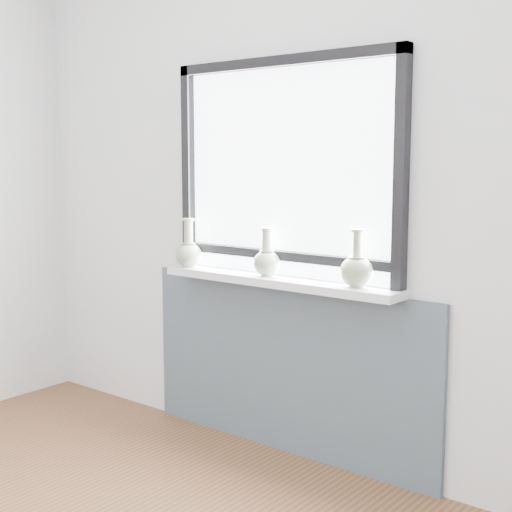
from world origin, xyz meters
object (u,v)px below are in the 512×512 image
Objects in this scene: vase_b at (267,260)px; vase_c at (357,269)px; vase_a at (189,252)px; windowsill at (277,281)px.

vase_c is at bearing 0.42° from vase_b.
vase_c is at bearing 1.93° from vase_a.
vase_c reaches higher than windowsill.
vase_a is 1.00m from vase_c.
vase_b reaches higher than windowsill.
windowsill is at bearing -179.30° from vase_c.
vase_a reaches higher than windowsill.
vase_a is at bearing -177.10° from windowsill.
vase_b is (-0.06, 0.00, 0.10)m from windowsill.
vase_b is 0.50m from vase_c.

